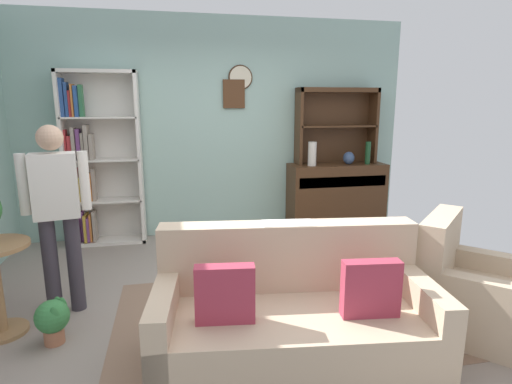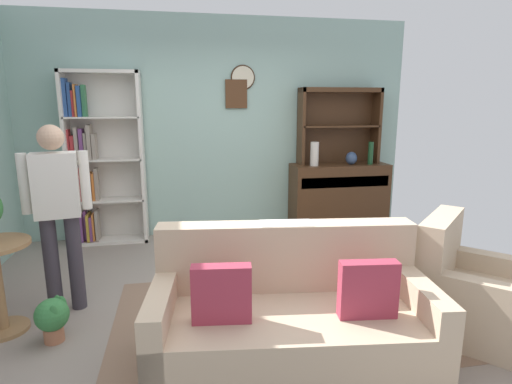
# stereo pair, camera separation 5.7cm
# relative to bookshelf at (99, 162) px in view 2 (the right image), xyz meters

# --- Properties ---
(ground_plane) EXTENTS (5.40, 4.60, 0.02)m
(ground_plane) POSITION_rel_bookshelf_xyz_m (1.52, -1.94, -1.03)
(ground_plane) COLOR gray
(wall_back) EXTENTS (5.00, 0.09, 2.80)m
(wall_back) POSITION_rel_bookshelf_xyz_m (1.52, 0.19, 0.39)
(wall_back) COLOR #93B7AD
(wall_back) RESTS_ON ground_plane
(area_rug) EXTENTS (2.66, 1.75, 0.01)m
(area_rug) POSITION_rel_bookshelf_xyz_m (1.72, -2.24, -1.01)
(area_rug) COLOR #846651
(area_rug) RESTS_ON ground_plane
(bookshelf) EXTENTS (0.90, 0.30, 2.10)m
(bookshelf) POSITION_rel_bookshelf_xyz_m (0.00, 0.00, 0.00)
(bookshelf) COLOR silver
(bookshelf) RESTS_ON ground_plane
(sideboard) EXTENTS (1.30, 0.45, 0.92)m
(sideboard) POSITION_rel_bookshelf_xyz_m (3.08, -0.08, -0.51)
(sideboard) COLOR #422816
(sideboard) RESTS_ON ground_plane
(sideboard_hutch) EXTENTS (1.10, 0.26, 1.00)m
(sideboard_hutch) POSITION_rel_bookshelf_xyz_m (3.08, 0.02, 0.54)
(sideboard_hutch) COLOR #422816
(sideboard_hutch) RESTS_ON sideboard
(vase_tall) EXTENTS (0.11, 0.11, 0.31)m
(vase_tall) POSITION_rel_bookshelf_xyz_m (2.69, -0.16, 0.06)
(vase_tall) COLOR beige
(vase_tall) RESTS_ON sideboard
(vase_round) EXTENTS (0.15, 0.15, 0.17)m
(vase_round) POSITION_rel_bookshelf_xyz_m (3.21, -0.15, -0.01)
(vase_round) COLOR #33476B
(vase_round) RESTS_ON sideboard
(bottle_wine) EXTENTS (0.07, 0.07, 0.30)m
(bottle_wine) POSITION_rel_bookshelf_xyz_m (3.47, -0.17, 0.05)
(bottle_wine) COLOR #194223
(bottle_wine) RESTS_ON sideboard
(couch_floral) EXTENTS (1.89, 1.06, 0.90)m
(couch_floral) POSITION_rel_bookshelf_xyz_m (1.64, -2.84, -0.71)
(couch_floral) COLOR #C6AD8E
(couch_floral) RESTS_ON ground_plane
(armchair_floral) EXTENTS (1.08, 1.08, 0.88)m
(armchair_floral) POSITION_rel_bookshelf_xyz_m (3.10, -2.72, -0.73)
(armchair_floral) COLOR #C6AD8E
(armchair_floral) RESTS_ON ground_plane
(potted_plant_small) EXTENTS (0.24, 0.24, 0.33)m
(potted_plant_small) POSITION_rel_bookshelf_xyz_m (0.00, -2.27, -0.82)
(potted_plant_small) COLOR #AD6B4C
(potted_plant_small) RESTS_ON ground_plane
(person_reading) EXTENTS (0.53, 0.26, 1.56)m
(person_reading) POSITION_rel_bookshelf_xyz_m (-0.02, -1.78, -0.11)
(person_reading) COLOR #38333D
(person_reading) RESTS_ON ground_plane
(coffee_table) EXTENTS (0.80, 0.50, 0.42)m
(coffee_table) POSITION_rel_bookshelf_xyz_m (1.92, -2.03, -0.66)
(coffee_table) COLOR #422816
(coffee_table) RESTS_ON ground_plane
(book_stack) EXTENTS (0.20, 0.16, 0.08)m
(book_stack) POSITION_rel_bookshelf_xyz_m (1.83, -2.04, -0.56)
(book_stack) COLOR gold
(book_stack) RESTS_ON coffee_table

